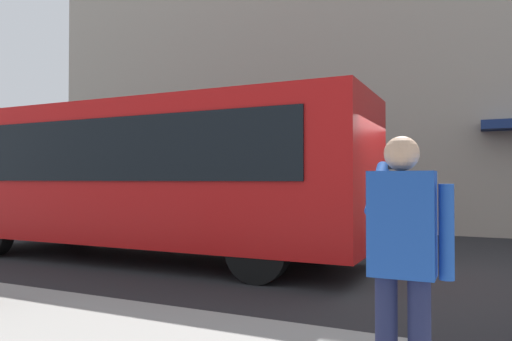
% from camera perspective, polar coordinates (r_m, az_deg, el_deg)
% --- Properties ---
extents(ground_plane, '(60.00, 60.00, 0.00)m').
position_cam_1_polar(ground_plane, '(8.24, 16.22, -12.06)').
color(ground_plane, '#232326').
extents(building_facade_far, '(28.00, 1.55, 12.00)m').
position_cam_1_polar(building_facade_far, '(15.48, 20.23, 15.57)').
color(building_facade_far, '#A89E8E').
rests_on(building_facade_far, ground_plane).
extents(red_bus, '(9.05, 2.54, 3.08)m').
position_cam_1_polar(red_bus, '(9.77, -13.30, -0.41)').
color(red_bus, red).
rests_on(red_bus, ground_plane).
extents(pedestrian_photographer, '(0.53, 0.52, 1.70)m').
position_cam_1_polar(pedestrian_photographer, '(3.17, 17.14, -8.92)').
color(pedestrian_photographer, '#1E2347').
rests_on(pedestrian_photographer, sidewalk_curb).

